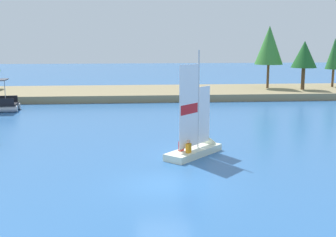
# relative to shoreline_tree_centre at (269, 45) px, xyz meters

# --- Properties ---
(ground_plane) EXTENTS (200.00, 200.00, 0.00)m
(ground_plane) POSITION_rel_shoreline_tree_centre_xyz_m (-14.78, -31.74, -5.83)
(ground_plane) COLOR #2D609E
(shore_bank) EXTENTS (80.00, 10.63, 0.77)m
(shore_bank) POSITION_rel_shoreline_tree_centre_xyz_m (-14.78, -0.47, -5.44)
(shore_bank) COLOR #897A56
(shore_bank) RESTS_ON ground
(shoreline_tree_centre) EXTENTS (3.31, 3.31, 7.33)m
(shoreline_tree_centre) POSITION_rel_shoreline_tree_centre_xyz_m (0.00, 0.00, 0.00)
(shoreline_tree_centre) COLOR brown
(shoreline_tree_centre) RESTS_ON shore_bank
(shoreline_tree_midright) EXTENTS (2.90, 2.90, 5.58)m
(shoreline_tree_midright) POSITION_rel_shoreline_tree_centre_xyz_m (3.58, -1.84, -1.05)
(shoreline_tree_midright) COLOR brown
(shoreline_tree_midright) RESTS_ON shore_bank
(shoreline_tree_right) EXTENTS (2.03, 2.03, 5.89)m
(shoreline_tree_right) POSITION_rel_shoreline_tree_centre_xyz_m (8.27, 0.51, -1.06)
(shoreline_tree_right) COLOR brown
(shoreline_tree_right) RESTS_ON shore_bank
(sailboat) EXTENTS (4.00, 4.17, 6.34)m
(sailboat) POSITION_rel_shoreline_tree_centre_xyz_m (-12.25, -26.30, -5.34)
(sailboat) COLOR silver
(sailboat) RESTS_ON ground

